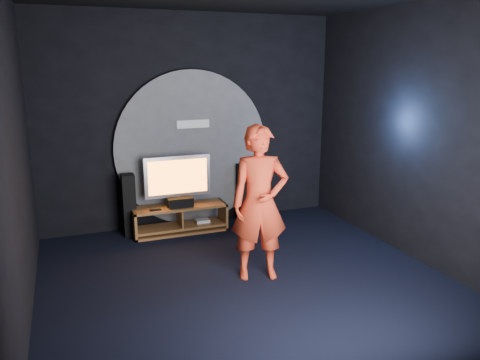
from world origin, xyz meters
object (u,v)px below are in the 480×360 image
object	(u,v)px
tv	(178,178)
player	(260,203)
tower_speaker_left	(129,205)
tower_speaker_right	(244,193)
media_console	(180,221)
subwoofer	(250,226)

from	to	relation	value
tv	player	xyz separation A→B (m)	(0.56, -2.04, 0.09)
tower_speaker_left	tower_speaker_right	size ratio (longest dim) A/B	1.00
media_console	subwoofer	bearing A→B (deg)	-29.32
media_console	tv	distance (m)	0.70
tower_speaker_right	subwoofer	xyz separation A→B (m)	(-0.18, -0.76, -0.33)
media_console	tower_speaker_left	world-z (taller)	tower_speaker_left
tv	tower_speaker_right	size ratio (longest dim) A/B	1.07
player	tower_speaker_right	bearing A→B (deg)	86.63
tower_speaker_left	player	size ratio (longest dim) A/B	0.51
tv	player	bearing A→B (deg)	-74.63
media_console	tv	bearing A→B (deg)	95.64
tv	tower_speaker_left	bearing A→B (deg)	174.27
tower_speaker_left	media_console	bearing A→B (deg)	-10.48
tower_speaker_right	tv	bearing A→B (deg)	-173.78
tower_speaker_right	player	distance (m)	2.31
player	media_console	bearing A→B (deg)	118.54
media_console	tower_speaker_right	distance (m)	1.24
player	tower_speaker_left	bearing A→B (deg)	135.17
tv	tower_speaker_right	world-z (taller)	tv
media_console	player	bearing A→B (deg)	-74.31
subwoofer	player	world-z (taller)	player
subwoofer	player	xyz separation A→B (m)	(-0.45, -1.41, 0.82)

